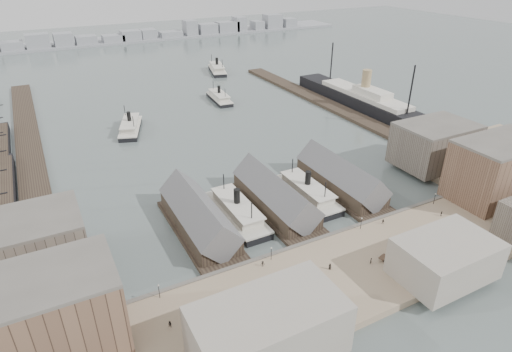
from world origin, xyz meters
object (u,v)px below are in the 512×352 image
horse_cart_right (390,257)px  tram (486,202)px  ferry_docked_west (237,211)px  horse_cart_left (213,317)px  ocean_steamer (364,100)px  horse_cart_center (290,296)px

horse_cart_right → tram: bearing=-98.9°
ferry_docked_west → horse_cart_left: ferry_docked_west is taller
ocean_steamer → horse_cart_center: size_ratio=20.75×
ferry_docked_west → ocean_steamer: bearing=31.4°
horse_cart_left → ferry_docked_west: bearing=2.5°
horse_cart_left → horse_cart_right: size_ratio=0.95×
tram → horse_cart_right: 45.18m
ferry_docked_west → horse_cart_left: bearing=-122.6°
tram → horse_cart_left: 94.13m
ferry_docked_west → horse_cart_left: 43.78m
ferry_docked_west → tram: 78.35m
horse_cart_right → ferry_docked_west: bearing=17.6°
ferry_docked_west → horse_cart_right: bearing=-56.9°
ocean_steamer → horse_cart_left: bearing=-141.8°
ocean_steamer → horse_cart_left: ocean_steamer is taller
horse_cart_left → horse_cart_center: size_ratio=0.92×
horse_cart_right → ocean_steamer: bearing=-53.0°
horse_cart_left → horse_cart_right: 49.28m
ocean_steamer → horse_cart_left: 163.51m
ocean_steamer → horse_cart_center: bearing=-136.8°
horse_cart_center → horse_cart_right: bearing=-63.8°
ocean_steamer → horse_cart_left: (-128.56, -101.02, -1.63)m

